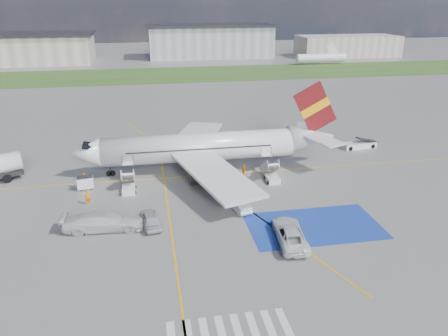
{
  "coord_description": "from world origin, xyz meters",
  "views": [
    {
      "loc": [
        -6.69,
        -42.41,
        22.66
      ],
      "look_at": [
        2.01,
        5.44,
        3.5
      ],
      "focal_mm": 35.0,
      "sensor_mm": 36.0,
      "label": 1
    }
  ],
  "objects_px": {
    "gpu_cart": "(85,183)",
    "van_white_b": "(103,219)",
    "car_silver_a": "(151,219)",
    "van_white_a": "(290,231)",
    "airliner": "(209,147)",
    "belt_loader": "(359,145)",
    "car_silver_b": "(239,204)"
  },
  "relations": [
    {
      "from": "van_white_a",
      "to": "van_white_b",
      "type": "distance_m",
      "value": 19.14
    },
    {
      "from": "gpu_cart",
      "to": "car_silver_b",
      "type": "relative_size",
      "value": 0.52
    },
    {
      "from": "belt_loader",
      "to": "car_silver_b",
      "type": "distance_m",
      "value": 29.62
    },
    {
      "from": "airliner",
      "to": "gpu_cart",
      "type": "distance_m",
      "value": 17.02
    },
    {
      "from": "van_white_a",
      "to": "car_silver_b",
      "type": "bearing_deg",
      "value": -58.29
    },
    {
      "from": "gpu_cart",
      "to": "car_silver_a",
      "type": "bearing_deg",
      "value": -64.38
    },
    {
      "from": "airliner",
      "to": "car_silver_b",
      "type": "height_order",
      "value": "airliner"
    },
    {
      "from": "car_silver_a",
      "to": "van_white_a",
      "type": "xyz_separation_m",
      "value": [
        13.5,
        -5.57,
        0.27
      ]
    },
    {
      "from": "car_silver_a",
      "to": "car_silver_b",
      "type": "bearing_deg",
      "value": -177.45
    },
    {
      "from": "airliner",
      "to": "van_white_a",
      "type": "xyz_separation_m",
      "value": [
        4.98,
        -20.41,
        -2.32
      ]
    },
    {
      "from": "gpu_cart",
      "to": "van_white_b",
      "type": "bearing_deg",
      "value": -84.2
    },
    {
      "from": "car_silver_a",
      "to": "car_silver_b",
      "type": "height_order",
      "value": "car_silver_a"
    },
    {
      "from": "car_silver_a",
      "to": "car_silver_b",
      "type": "relative_size",
      "value": 1.13
    },
    {
      "from": "airliner",
      "to": "car_silver_b",
      "type": "bearing_deg",
      "value": -83.6
    },
    {
      "from": "airliner",
      "to": "car_silver_a",
      "type": "relative_size",
      "value": 7.78
    },
    {
      "from": "car_silver_b",
      "to": "van_white_b",
      "type": "relative_size",
      "value": 0.66
    },
    {
      "from": "airliner",
      "to": "van_white_a",
      "type": "relative_size",
      "value": 6.44
    },
    {
      "from": "airliner",
      "to": "car_silver_a",
      "type": "bearing_deg",
      "value": -119.85
    },
    {
      "from": "van_white_a",
      "to": "belt_loader",
      "type": "bearing_deg",
      "value": -121.72
    },
    {
      "from": "car_silver_a",
      "to": "van_white_b",
      "type": "bearing_deg",
      "value": -8.88
    },
    {
      "from": "car_silver_a",
      "to": "airliner",
      "type": "bearing_deg",
      "value": -128.42
    },
    {
      "from": "airliner",
      "to": "van_white_a",
      "type": "bearing_deg",
      "value": -76.27
    },
    {
      "from": "gpu_cart",
      "to": "van_white_b",
      "type": "distance_m",
      "value": 11.53
    },
    {
      "from": "airliner",
      "to": "gpu_cart",
      "type": "bearing_deg",
      "value": -167.23
    },
    {
      "from": "belt_loader",
      "to": "car_silver_a",
      "type": "distance_m",
      "value": 38.99
    },
    {
      "from": "airliner",
      "to": "belt_loader",
      "type": "relative_size",
      "value": 6.21
    },
    {
      "from": "van_white_a",
      "to": "van_white_b",
      "type": "xyz_separation_m",
      "value": [
        -18.3,
        5.6,
        0.17
      ]
    },
    {
      "from": "van_white_a",
      "to": "van_white_b",
      "type": "bearing_deg",
      "value": -10.47
    },
    {
      "from": "gpu_cart",
      "to": "car_silver_a",
      "type": "relative_size",
      "value": 0.46
    },
    {
      "from": "belt_loader",
      "to": "van_white_b",
      "type": "height_order",
      "value": "van_white_b"
    },
    {
      "from": "gpu_cart",
      "to": "van_white_b",
      "type": "xyz_separation_m",
      "value": [
        3.08,
        -11.1,
        0.5
      ]
    },
    {
      "from": "belt_loader",
      "to": "car_silver_b",
      "type": "height_order",
      "value": "belt_loader"
    }
  ]
}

